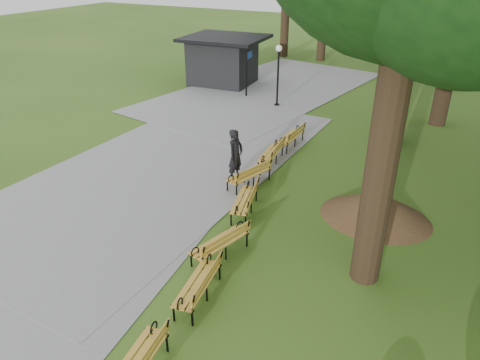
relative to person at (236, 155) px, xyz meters
The scene contains 12 objects.
ground 3.35m from the person, 72.11° to the right, with size 100.00×100.00×0.00m, color #365D1A.
path 3.15m from the person, behind, with size 12.00×38.00×0.06m, color gray.
person is the anchor object (origin of this frame).
kiosk 13.16m from the person, 121.27° to the left, with size 4.60×4.00×2.88m, color black, non-canonical shape.
lamp_post 8.97m from the person, 103.60° to the left, with size 0.32×0.32×3.14m.
dirt_mound 5.03m from the person, ahead, with size 2.81×2.81×0.89m, color #47301C.
bench_1 6.23m from the person, 70.30° to the right, with size 1.90×0.64×0.88m, color gold, non-canonical shape.
bench_2 4.55m from the person, 67.49° to the right, with size 1.90×0.64×0.88m, color gold, non-canonical shape.
bench_3 2.32m from the person, 55.40° to the right, with size 1.90×0.64×0.88m, color gold, non-canonical shape.
bench_4 0.83m from the person, 17.53° to the right, with size 1.90×0.64×0.88m, color gold, non-canonical shape.
bench_5 1.95m from the person, 72.55° to the left, with size 1.90×0.64×0.88m, color gold, non-canonical shape.
bench_6 3.82m from the person, 80.92° to the left, with size 1.90×0.64×0.88m, color gold, non-canonical shape.
Camera 1 is at (5.67, -9.49, 7.25)m, focal length 33.34 mm.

